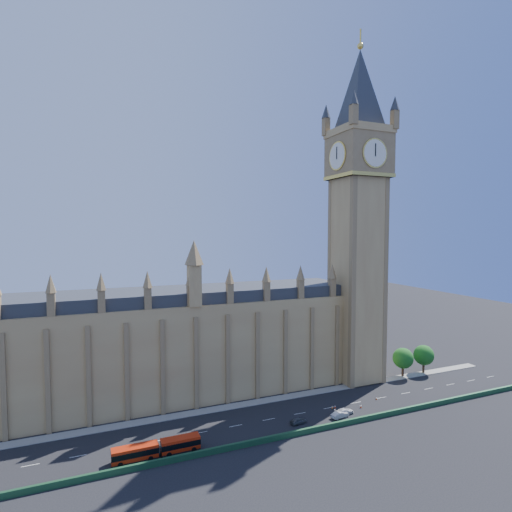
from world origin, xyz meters
name	(u,v)px	position (x,y,z in m)	size (l,w,h in m)	color
ground	(253,423)	(0.00, 0.00, 0.00)	(400.00, 400.00, 0.00)	black
palace_westminster	(128,348)	(-25.00, 22.00, 13.86)	(120.00, 20.00, 28.00)	#A27F4E
elizabeth_tower	(358,191)	(38.00, 13.99, 54.56)	(20.59, 20.59, 105.00)	#A27F4E
bridge_parapet	(269,439)	(0.00, -9.00, 0.60)	(160.00, 0.60, 1.20)	#1E4C2D
kerb_north	(238,405)	(0.00, 9.50, 0.08)	(160.00, 3.00, 0.16)	gray
tree_east_near	(403,358)	(52.22, 10.08, 5.64)	(6.00, 6.00, 8.50)	#382619
tree_east_far	(424,354)	(60.22, 10.08, 5.64)	(6.00, 6.00, 8.50)	#382619
red_bus	(157,449)	(-21.96, -5.76, 1.48)	(16.58, 2.72, 2.82)	#BA250C
car_grey	(298,421)	(9.30, -4.42, 0.66)	(1.56, 3.88, 1.32)	#46494E
car_silver	(340,415)	(19.55, -5.42, 0.72)	(1.53, 4.40, 1.45)	#9A9CA1
car_white	(344,411)	(21.54, -4.35, 0.69)	(1.95, 4.79, 1.39)	silver
cone_a	(332,407)	(20.67, -0.60, 0.31)	(0.46, 0.46, 0.63)	black
cone_b	(335,407)	(21.40, -0.65, 0.32)	(0.48, 0.48, 0.65)	black
cone_c	(361,406)	(27.31, -2.94, 0.34)	(0.46, 0.46, 0.69)	black
cone_d	(376,398)	(34.00, -0.44, 0.31)	(0.52, 0.52, 0.62)	black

